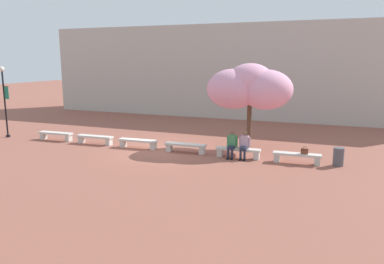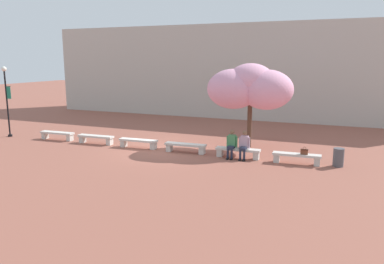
% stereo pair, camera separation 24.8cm
% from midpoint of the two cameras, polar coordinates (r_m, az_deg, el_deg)
% --- Properties ---
extents(ground_plane, '(100.00, 100.00, 0.00)m').
position_cam_midpoint_polar(ground_plane, '(18.65, -5.09, -2.79)').
color(ground_plane, '#8E5142').
extents(building_facade, '(30.13, 4.00, 7.04)m').
position_cam_midpoint_polar(building_facade, '(30.14, 5.83, 9.19)').
color(building_facade, '#B7B2A8').
rests_on(building_facade, ground).
extents(stone_bench_west_end, '(2.05, 0.51, 0.45)m').
position_cam_midpoint_polar(stone_bench_west_end, '(22.21, -20.34, -0.39)').
color(stone_bench_west_end, beige).
rests_on(stone_bench_west_end, ground).
extents(stone_bench_near_west, '(2.05, 0.51, 0.45)m').
position_cam_midpoint_polar(stone_bench_near_west, '(20.59, -14.90, -0.93)').
color(stone_bench_near_west, beige).
rests_on(stone_bench_near_west, ground).
extents(stone_bench_center, '(2.05, 0.51, 0.45)m').
position_cam_midpoint_polar(stone_bench_center, '(19.18, -8.60, -1.54)').
color(stone_bench_center, beige).
rests_on(stone_bench_center, ground).
extents(stone_bench_near_east, '(2.05, 0.51, 0.45)m').
position_cam_midpoint_polar(stone_bench_near_east, '(18.05, -1.40, -2.21)').
color(stone_bench_near_east, beige).
rests_on(stone_bench_near_east, ground).
extents(stone_bench_east_end, '(2.05, 0.51, 0.45)m').
position_cam_midpoint_polar(stone_bench_east_end, '(17.23, 6.63, -2.91)').
color(stone_bench_east_end, beige).
rests_on(stone_bench_east_end, ground).
extents(stone_bench_far_east, '(2.05, 0.51, 0.45)m').
position_cam_midpoint_polar(stone_bench_far_east, '(16.78, 15.28, -3.61)').
color(stone_bench_far_east, beige).
rests_on(stone_bench_far_east, ground).
extents(person_seated_left, '(0.51, 0.69, 1.29)m').
position_cam_midpoint_polar(person_seated_left, '(17.16, 5.68, -1.62)').
color(person_seated_left, black).
rests_on(person_seated_left, ground).
extents(person_seated_right, '(0.51, 0.68, 1.29)m').
position_cam_midpoint_polar(person_seated_right, '(17.02, 7.57, -1.77)').
color(person_seated_right, black).
rests_on(person_seated_right, ground).
extents(handbag, '(0.30, 0.15, 0.34)m').
position_cam_midpoint_polar(handbag, '(16.67, 16.37, -2.81)').
color(handbag, brown).
rests_on(handbag, stone_bench_far_east).
extents(cherry_tree_main, '(4.28, 2.73, 4.25)m').
position_cam_midpoint_polar(cherry_tree_main, '(19.01, 8.34, 6.78)').
color(cherry_tree_main, '#513828').
rests_on(cherry_tree_main, ground).
extents(lamp_post_with_banner, '(0.54, 0.28, 4.05)m').
position_cam_midpoint_polar(lamp_post_with_banner, '(23.96, -26.95, 5.02)').
color(lamp_post_with_banner, black).
rests_on(lamp_post_with_banner, ground).
extents(trash_bin, '(0.44, 0.44, 0.78)m').
position_cam_midpoint_polar(trash_bin, '(16.93, 21.03, -3.56)').
color(trash_bin, '#4C4C51').
rests_on(trash_bin, ground).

